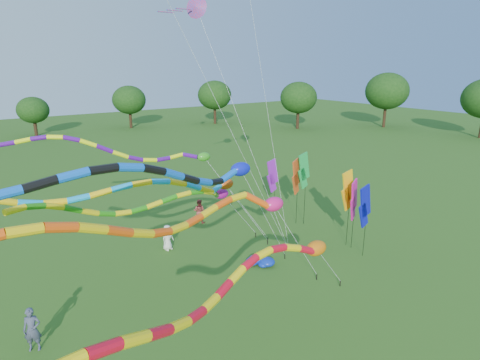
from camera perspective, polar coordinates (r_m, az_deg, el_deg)
ground at (r=19.61m, az=9.34°, el=-16.76°), size 160.00×160.00×0.00m
tree_ring at (r=19.68m, az=10.29°, el=1.03°), size 120.26×120.13×9.54m
tube_kite_red at (r=13.78m, az=2.51°, el=-13.12°), size 13.46×4.97×6.04m
tube_kite_orange at (r=13.76m, az=-6.54°, el=-5.00°), size 14.58×2.98×7.60m
tube_kite_purple at (r=21.36m, az=-15.67°, el=3.94°), size 13.29×4.78×7.93m
tube_kite_blue at (r=14.62m, az=-11.69°, el=0.36°), size 16.01×3.98×8.40m
tube_kite_cyan at (r=18.60m, az=-13.16°, el=-1.28°), size 15.42×1.74×7.24m
tube_kite_green at (r=19.58m, az=-10.98°, el=-2.85°), size 13.29×3.39×6.35m
delta_kite_high_c at (r=23.36m, az=-6.30°, el=23.25°), size 5.29×5.55×14.45m
banner_pole_blue_a at (r=23.11m, az=17.32°, el=-3.61°), size 1.16×0.21×4.32m
banner_pole_magenta_a at (r=23.89m, az=15.88°, el=-2.76°), size 1.10×0.54×4.34m
banner_pole_green at (r=26.73m, az=9.06°, el=1.28°), size 1.16×0.23×5.07m
banner_pole_violet at (r=28.93m, az=4.64°, el=0.59°), size 1.16×0.21×4.09m
banner_pole_red at (r=26.79m, az=8.00°, el=0.48°), size 1.11×0.48×4.66m
banner_pole_orange at (r=24.10m, az=15.06°, el=-1.47°), size 1.16×0.13×4.77m
blue_nylon_heap at (r=22.49m, az=2.32°, el=-11.39°), size 1.41×1.10×0.41m
person_a at (r=24.19m, az=-10.26°, el=-8.03°), size 0.87×0.70×1.54m
person_b at (r=18.06m, az=-27.45°, el=-18.36°), size 0.77×0.66×1.79m
person_c at (r=27.79m, az=-5.84°, el=-4.42°), size 1.02×1.04×1.68m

